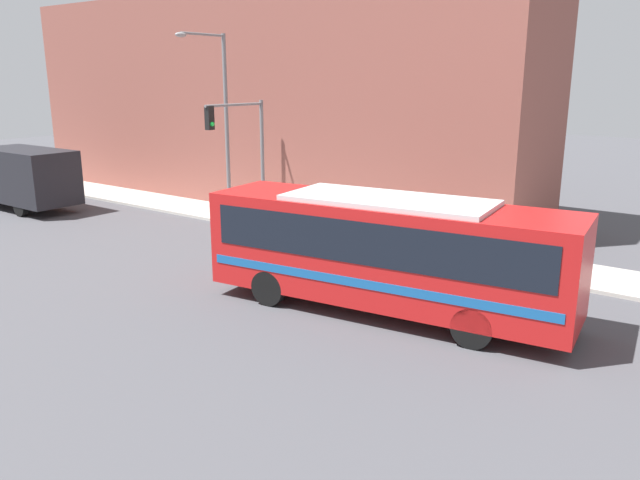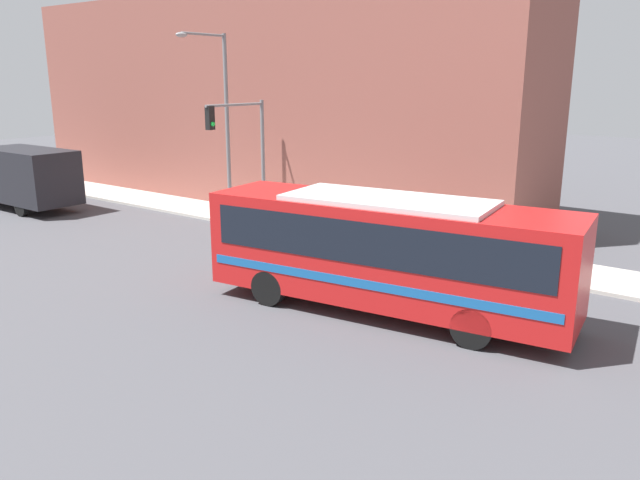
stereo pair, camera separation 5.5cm
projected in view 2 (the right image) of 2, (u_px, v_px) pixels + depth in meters
The scene contains 10 objects.
ground_plane at pixel (450, 319), 16.90m from camera, with size 120.00×120.00×0.00m, color #47474C.
sidewalk at pixel (150, 200), 32.99m from camera, with size 2.80×70.00×0.13m.
building_facade at pixel (261, 99), 32.75m from camera, with size 6.00×29.80×10.48m.
city_bus at pixel (387, 247), 16.95m from camera, with size 3.73×10.35×3.25m.
delivery_truck at pixel (20, 176), 30.93m from camera, with size 2.47×7.64×3.00m.
fire_hydrant at pixel (404, 240), 23.21m from camera, with size 0.20×0.27×0.69m.
traffic_light_pole at pixel (245, 142), 25.68m from camera, with size 3.28×0.35×5.32m.
parking_meter at pixel (296, 210), 26.02m from camera, with size 0.14×0.14×1.30m.
street_lamp at pixel (221, 112), 27.33m from camera, with size 2.76×0.28×8.06m.
pedestrian_near_corner at pixel (436, 225), 23.55m from camera, with size 0.34×0.34×1.65m.
Camera 2 is at (-14.80, -6.58, 6.35)m, focal length 35.00 mm.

